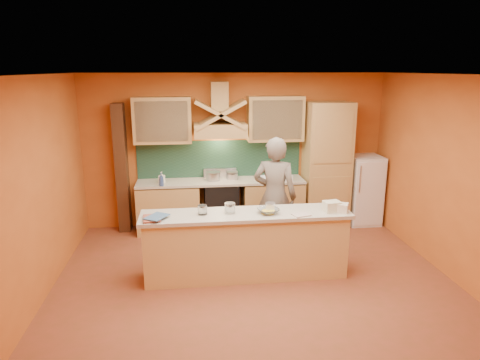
{
  "coord_description": "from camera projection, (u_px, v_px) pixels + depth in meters",
  "views": [
    {
      "loc": [
        -0.85,
        -5.23,
        2.87
      ],
      "look_at": [
        -0.11,
        0.9,
        1.26
      ],
      "focal_mm": 32.0,
      "sensor_mm": 36.0,
      "label": 1
    }
  ],
  "objects": [
    {
      "name": "floor",
      "position": [
        256.0,
        285.0,
        5.85
      ],
      "size": [
        5.5,
        5.0,
        0.01
      ],
      "primitive_type": "cube",
      "color": "brown",
      "rests_on": "ground"
    },
    {
      "name": "ceiling",
      "position": [
        258.0,
        75.0,
        5.14
      ],
      "size": [
        5.5,
        5.0,
        0.01
      ],
      "primitive_type": "cube",
      "color": "white",
      "rests_on": "wall_back"
    },
    {
      "name": "wall_back",
      "position": [
        236.0,
        151.0,
        7.9
      ],
      "size": [
        5.5,
        0.02,
        2.8
      ],
      "primitive_type": "cube",
      "color": "#C26326",
      "rests_on": "floor"
    },
    {
      "name": "wall_front",
      "position": [
        311.0,
        278.0,
        3.09
      ],
      "size": [
        5.5,
        0.02,
        2.8
      ],
      "primitive_type": "cube",
      "color": "#C26326",
      "rests_on": "floor"
    },
    {
      "name": "wall_left",
      "position": [
        33.0,
        194.0,
        5.18
      ],
      "size": [
        0.02,
        5.0,
        2.8
      ],
      "primitive_type": "cube",
      "color": "#C26326",
      "rests_on": "floor"
    },
    {
      "name": "wall_right",
      "position": [
        456.0,
        180.0,
        5.81
      ],
      "size": [
        0.02,
        5.0,
        2.8
      ],
      "primitive_type": "cube",
      "color": "#C26326",
      "rests_on": "floor"
    },
    {
      "name": "base_cabinet_left",
      "position": [
        169.0,
        208.0,
        7.71
      ],
      "size": [
        1.1,
        0.6,
        0.86
      ],
      "primitive_type": "cube",
      "color": "tan",
      "rests_on": "floor"
    },
    {
      "name": "base_cabinet_right",
      "position": [
        272.0,
        204.0,
        7.93
      ],
      "size": [
        1.1,
        0.6,
        0.86
      ],
      "primitive_type": "cube",
      "color": "tan",
      "rests_on": "floor"
    },
    {
      "name": "counter_top",
      "position": [
        221.0,
        181.0,
        7.7
      ],
      "size": [
        3.0,
        0.62,
        0.04
      ],
      "primitive_type": "cube",
      "color": "beige",
      "rests_on": "base_cabinet_left"
    },
    {
      "name": "stove",
      "position": [
        221.0,
        205.0,
        7.81
      ],
      "size": [
        0.6,
        0.58,
        0.9
      ],
      "primitive_type": "cube",
      "color": "black",
      "rests_on": "floor"
    },
    {
      "name": "backsplash",
      "position": [
        220.0,
        159.0,
        7.89
      ],
      "size": [
        3.0,
        0.03,
        0.7
      ],
      "primitive_type": "cube",
      "color": "#1C3D2D",
      "rests_on": "wall_back"
    },
    {
      "name": "range_hood",
      "position": [
        220.0,
        130.0,
        7.52
      ],
      "size": [
        0.92,
        0.5,
        0.24
      ],
      "primitive_type": "cube",
      "color": "tan",
      "rests_on": "wall_back"
    },
    {
      "name": "hood_chimney",
      "position": [
        219.0,
        96.0,
        7.47
      ],
      "size": [
        0.3,
        0.3,
        0.5
      ],
      "primitive_type": "cube",
      "color": "tan",
      "rests_on": "wall_back"
    },
    {
      "name": "upper_cabinet_left",
      "position": [
        162.0,
        120.0,
        7.43
      ],
      "size": [
        1.0,
        0.35,
        0.8
      ],
      "primitive_type": "cube",
      "color": "tan",
      "rests_on": "wall_back"
    },
    {
      "name": "upper_cabinet_right",
      "position": [
        275.0,
        119.0,
        7.66
      ],
      "size": [
        1.0,
        0.35,
        0.8
      ],
      "primitive_type": "cube",
      "color": "tan",
      "rests_on": "wall_back"
    },
    {
      "name": "pantry_column",
      "position": [
        326.0,
        165.0,
        7.86
      ],
      "size": [
        0.8,
        0.6,
        2.3
      ],
      "primitive_type": "cube",
      "color": "tan",
      "rests_on": "floor"
    },
    {
      "name": "fridge",
      "position": [
        363.0,
        190.0,
        8.08
      ],
      "size": [
        0.58,
        0.6,
        1.3
      ],
      "primitive_type": "cube",
      "color": "white",
      "rests_on": "floor"
    },
    {
      "name": "trim_column_left",
      "position": [
        122.0,
        169.0,
        7.58
      ],
      "size": [
        0.2,
        0.3,
        2.3
      ],
      "primitive_type": "cube",
      "color": "#472816",
      "rests_on": "floor"
    },
    {
      "name": "island_body",
      "position": [
        246.0,
        247.0,
        6.02
      ],
      "size": [
        2.8,
        0.55,
        0.88
      ],
      "primitive_type": "cube",
      "color": "#E2BC73",
      "rests_on": "floor"
    },
    {
      "name": "island_top",
      "position": [
        246.0,
        214.0,
        5.89
      ],
      "size": [
        2.9,
        0.62,
        0.05
      ],
      "primitive_type": "cube",
      "color": "beige",
      "rests_on": "island_body"
    },
    {
      "name": "person",
      "position": [
        275.0,
        196.0,
        6.67
      ],
      "size": [
        0.8,
        0.67,
        1.88
      ],
      "primitive_type": "imported",
      "rotation": [
        0.0,
        0.0,
        2.75
      ],
      "color": "#70665B",
      "rests_on": "floor"
    },
    {
      "name": "pot_large",
      "position": [
        213.0,
        177.0,
        7.69
      ],
      "size": [
        0.29,
        0.29,
        0.15
      ],
      "primitive_type": "cylinder",
      "rotation": [
        0.0,
        0.0,
        -0.19
      ],
      "color": "#B7B8BE",
      "rests_on": "stove"
    },
    {
      "name": "pot_small",
      "position": [
        232.0,
        177.0,
        7.76
      ],
      "size": [
        0.25,
        0.25,
        0.13
      ],
      "primitive_type": "cylinder",
      "rotation": [
        0.0,
        0.0,
        -0.24
      ],
      "color": "silver",
      "rests_on": "stove"
    },
    {
      "name": "soap_bottle_a",
      "position": [
        162.0,
        177.0,
        7.5
      ],
      "size": [
        0.12,
        0.12,
        0.2
      ],
      "primitive_type": "imported",
      "rotation": [
        0.0,
        0.0,
        -0.39
      ],
      "color": "white",
      "rests_on": "counter_top"
    },
    {
      "name": "soap_bottle_b",
      "position": [
        161.0,
        180.0,
        7.3
      ],
      "size": [
        0.12,
        0.12,
        0.22
      ],
      "primitive_type": "imported",
      "rotation": [
        0.0,
        0.0,
        0.48
      ],
      "color": "#304985",
      "rests_on": "counter_top"
    },
    {
      "name": "bowl_back",
      "position": [
        265.0,
        179.0,
        7.63
      ],
      "size": [
        0.29,
        0.29,
        0.08
      ],
      "primitive_type": "imported",
      "rotation": [
        0.0,
        0.0,
        0.09
      ],
      "color": "silver",
      "rests_on": "counter_top"
    },
    {
      "name": "dish_rack",
      "position": [
        284.0,
        177.0,
        7.7
      ],
      "size": [
        0.28,
        0.22,
        0.1
      ],
      "primitive_type": "cube",
      "rotation": [
        0.0,
        0.0,
        0.03
      ],
      "color": "silver",
      "rests_on": "counter_top"
    },
    {
      "name": "book_lower",
      "position": [
        143.0,
        219.0,
        5.6
      ],
      "size": [
        0.26,
        0.33,
        0.03
      ],
      "primitive_type": "imported",
      "rotation": [
        0.0,
        0.0,
        0.1
      ],
      "color": "#A14C39",
      "rests_on": "island_top"
    },
    {
      "name": "book_upper",
      "position": [
        150.0,
        216.0,
        5.67
      ],
      "size": [
        0.36,
        0.38,
        0.02
      ],
      "primitive_type": "imported",
      "rotation": [
        0.0,
        0.0,
        -0.57
      ],
      "color": "#3E6189",
      "rests_on": "island_top"
    },
    {
      "name": "jar_large",
      "position": [
        230.0,
        208.0,
        5.87
      ],
      "size": [
        0.16,
        0.16,
        0.14
      ],
      "primitive_type": "cylinder",
      "rotation": [
        0.0,
        0.0,
        -0.08
      ],
      "color": "silver",
      "rests_on": "island_top"
    },
    {
      "name": "jar_small",
      "position": [
        202.0,
        210.0,
        5.81
      ],
      "size": [
        0.16,
        0.16,
        0.13
      ],
      "primitive_type": "cylinder",
      "rotation": [
        0.0,
        0.0,
        -0.27
      ],
      "color": "silver",
      "rests_on": "island_top"
    },
    {
      "name": "kitchen_scale",
      "position": [
        270.0,
        207.0,
        5.95
      ],
      "size": [
        0.14,
        0.14,
        0.1
      ],
      "primitive_type": "cube",
      "rotation": [
        0.0,
        0.0,
        -0.2
      ],
      "color": "white",
      "rests_on": "island_top"
    },
    {
      "name": "mixing_bowl",
      "position": [
        268.0,
        211.0,
        5.86
      ],
      "size": [
        0.35,
        0.35,
        0.07
      ],
      "primitive_type": "imported",
      "rotation": [
        0.0,
        0.0,
        0.29
      ],
      "color": "white",
      "rests_on": "island_top"
    },
    {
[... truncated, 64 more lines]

